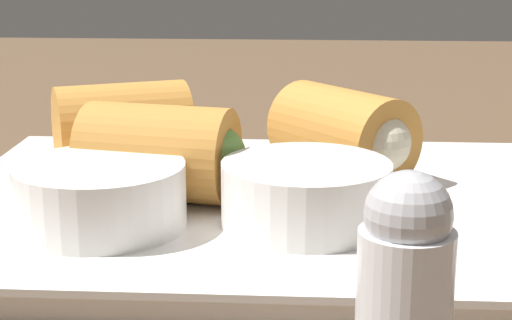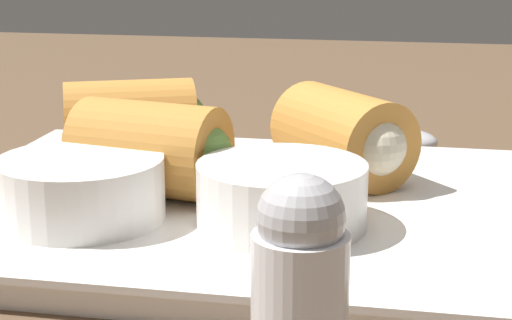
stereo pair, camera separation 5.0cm
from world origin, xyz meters
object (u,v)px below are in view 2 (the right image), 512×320
object	(u,v)px
dipping_bowl_far	(81,186)
spoon	(384,141)
dipping_bowl_near	(282,192)
serving_plate	(256,211)
salt_shaker	(300,312)

from	to	relation	value
dipping_bowl_far	spoon	distance (cm)	23.10
dipping_bowl_near	spoon	distance (cm)	19.34
dipping_bowl_near	serving_plate	bearing A→B (deg)	-63.83
dipping_bowl_near	salt_shaker	world-z (taller)	salt_shaker
dipping_bowl_far	salt_shaker	bearing A→B (deg)	132.25
dipping_bowl_far	salt_shaker	size ratio (longest dim) A/B	0.94
dipping_bowl_far	spoon	xyz separation A→B (cm)	(-11.86, -19.70, -2.26)
serving_plate	dipping_bowl_near	size ratio (longest dim) A/B	4.18
serving_plate	dipping_bowl_near	xyz separation A→B (cm)	(-1.85, 3.77, 2.20)
dipping_bowl_near	spoon	bearing A→B (deg)	-99.99
dipping_bowl_far	salt_shaker	distance (cm)	16.58
serving_plate	spoon	xyz separation A→B (cm)	(-5.18, -15.15, -0.06)
serving_plate	salt_shaker	world-z (taller)	salt_shaker
serving_plate	dipping_bowl_near	distance (cm)	4.74
serving_plate	spoon	distance (cm)	16.01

